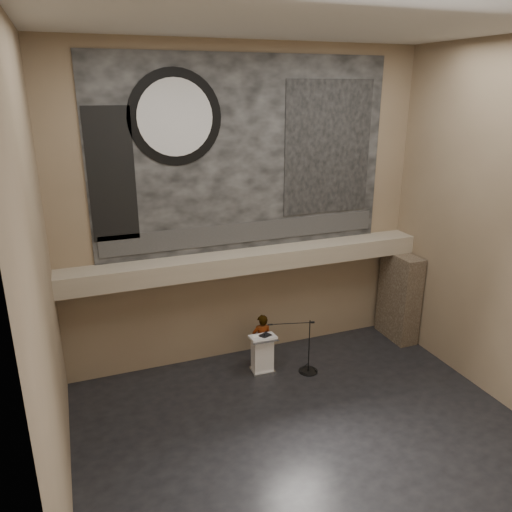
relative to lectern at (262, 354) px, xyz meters
name	(u,v)px	position (x,y,z in m)	size (l,w,h in m)	color
floor	(306,433)	(0.00, -2.72, -0.55)	(10.00, 10.00, 0.00)	black
ceiling	(323,19)	(0.00, -2.72, 7.95)	(10.00, 10.00, 0.00)	silver
wall_back	(245,210)	(0.00, 1.28, 3.70)	(10.00, 0.02, 8.50)	#7A654D
wall_front	(457,348)	(0.00, -6.72, 3.70)	(10.00, 0.02, 8.50)	#7A654D
wall_left	(42,289)	(-5.00, -2.72, 3.70)	(0.02, 8.00, 8.50)	#7A654D
wall_right	(506,230)	(5.00, -2.72, 3.70)	(0.02, 8.00, 8.50)	#7A654D
soffit	(251,260)	(0.00, 0.88, 2.40)	(10.00, 0.80, 0.50)	gray
sprinkler_left	(194,278)	(-1.60, 0.83, 2.12)	(0.04, 0.04, 0.06)	#B2893D
sprinkler_right	(314,262)	(1.90, 0.83, 2.12)	(0.04, 0.04, 0.06)	#B2893D
banner	(245,156)	(0.00, 1.25, 5.15)	(8.00, 0.05, 5.00)	black
banner_text_strip	(246,232)	(0.00, 1.21, 3.10)	(7.76, 0.02, 0.55)	#2D2D2D
banner_clock_rim	(175,118)	(-1.80, 1.21, 6.15)	(2.30, 2.30, 0.02)	black
banner_clock_face	(175,118)	(-1.80, 1.19, 6.15)	(1.84, 1.84, 0.02)	silver
banner_building_print	(328,148)	(2.40, 1.21, 5.25)	(2.60, 0.02, 3.60)	black
banner_brick_print	(112,176)	(-3.40, 1.21, 4.85)	(1.10, 0.02, 3.20)	black
stone_pier	(399,296)	(4.65, 0.43, 0.80)	(0.60, 1.40, 2.70)	#3F3327
lectern	(262,354)	(0.00, 0.00, 0.00)	(0.70, 0.52, 1.13)	silver
binder	(265,335)	(0.07, -0.05, 0.56)	(0.29, 0.23, 0.04)	black
papers	(257,337)	(-0.16, -0.04, 0.55)	(0.20, 0.28, 0.01)	white
speaker_person	(262,340)	(0.12, 0.36, 0.21)	(0.56, 0.37, 1.53)	white
mic_stand	(307,364)	(1.14, -0.43, -0.33)	(1.36, 0.55, 1.55)	black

